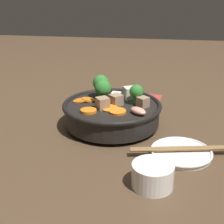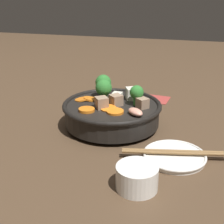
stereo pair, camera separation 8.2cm
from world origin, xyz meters
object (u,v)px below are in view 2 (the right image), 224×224
object	(u,v)px
side_saucer	(174,156)
tea_cup	(137,177)
chopsticks_pair	(175,152)
stirfry_bowl	(112,111)

from	to	relation	value
side_saucer	tea_cup	size ratio (longest dim) A/B	1.74
tea_cup	chopsticks_pair	distance (m)	0.14
side_saucer	stirfry_bowl	bearing A→B (deg)	-36.23
stirfry_bowl	tea_cup	xyz separation A→B (m)	(-0.12, 0.25, -0.02)
stirfry_bowl	tea_cup	bearing A→B (deg)	115.05
stirfry_bowl	chopsticks_pair	distance (m)	0.22
side_saucer	chopsticks_pair	distance (m)	0.01
stirfry_bowl	side_saucer	world-z (taller)	stirfry_bowl
stirfry_bowl	side_saucer	size ratio (longest dim) A/B	1.90
stirfry_bowl	side_saucer	distance (m)	0.22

